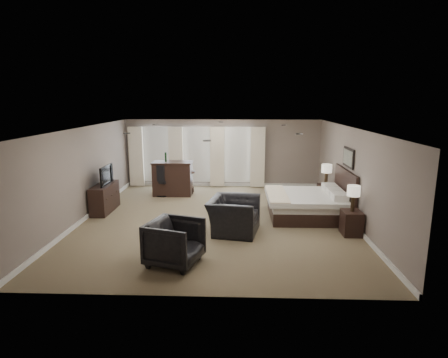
{
  "coord_description": "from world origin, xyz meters",
  "views": [
    {
      "loc": [
        0.6,
        -10.16,
        3.36
      ],
      "look_at": [
        0.2,
        0.4,
        1.1
      ],
      "focal_mm": 30.0,
      "sensor_mm": 36.0,
      "label": 1
    }
  ],
  "objects_px": {
    "nightstand_far": "(325,194)",
    "armchair_near": "(234,210)",
    "nightstand_near": "(351,223)",
    "lamp_near": "(353,199)",
    "bed": "(306,193)",
    "bar_stool_left": "(159,179)",
    "dresser": "(105,198)",
    "desk_chair": "(162,180)",
    "tv": "(104,182)",
    "lamp_far": "(326,175)",
    "armchair_far": "(175,240)",
    "bar_counter": "(173,178)",
    "bar_stool_right": "(190,182)"
  },
  "relations": [
    {
      "from": "nightstand_far",
      "to": "bar_counter",
      "type": "height_order",
      "value": "bar_counter"
    },
    {
      "from": "armchair_near",
      "to": "bar_counter",
      "type": "bearing_deg",
      "value": 41.67
    },
    {
      "from": "dresser",
      "to": "tv",
      "type": "height_order",
      "value": "tv"
    },
    {
      "from": "desk_chair",
      "to": "lamp_near",
      "type": "bearing_deg",
      "value": 170.7
    },
    {
      "from": "bed",
      "to": "armchair_far",
      "type": "bearing_deg",
      "value": -134.48
    },
    {
      "from": "bar_counter",
      "to": "bar_stool_left",
      "type": "bearing_deg",
      "value": 130.18
    },
    {
      "from": "nightstand_near",
      "to": "bar_counter",
      "type": "relative_size",
      "value": 0.44
    },
    {
      "from": "armchair_near",
      "to": "bed",
      "type": "bearing_deg",
      "value": -46.14
    },
    {
      "from": "desk_chair",
      "to": "lamp_far",
      "type": "bearing_deg",
      "value": -163.79
    },
    {
      "from": "lamp_far",
      "to": "bar_stool_left",
      "type": "distance_m",
      "value": 6.12
    },
    {
      "from": "bed",
      "to": "bar_stool_left",
      "type": "distance_m",
      "value": 5.89
    },
    {
      "from": "dresser",
      "to": "armchair_near",
      "type": "height_order",
      "value": "armchair_near"
    },
    {
      "from": "nightstand_near",
      "to": "armchair_near",
      "type": "xyz_separation_m",
      "value": [
        -2.97,
        0.1,
        0.29
      ]
    },
    {
      "from": "dresser",
      "to": "tv",
      "type": "xyz_separation_m",
      "value": [
        0.0,
        0.0,
        0.48
      ]
    },
    {
      "from": "lamp_far",
      "to": "lamp_near",
      "type": "bearing_deg",
      "value": -90.0
    },
    {
      "from": "nightstand_far",
      "to": "nightstand_near",
      "type": "bearing_deg",
      "value": -90.0
    },
    {
      "from": "nightstand_near",
      "to": "lamp_near",
      "type": "relative_size",
      "value": 0.94
    },
    {
      "from": "nightstand_far",
      "to": "bed",
      "type": "bearing_deg",
      "value": -121.54
    },
    {
      "from": "armchair_near",
      "to": "desk_chair",
      "type": "distance_m",
      "value": 4.43
    },
    {
      "from": "armchair_near",
      "to": "bar_stool_left",
      "type": "height_order",
      "value": "armchair_near"
    },
    {
      "from": "desk_chair",
      "to": "nightstand_near",
      "type": "bearing_deg",
      "value": 170.7
    },
    {
      "from": "nightstand_far",
      "to": "armchair_near",
      "type": "height_order",
      "value": "armchair_near"
    },
    {
      "from": "lamp_far",
      "to": "armchair_near",
      "type": "height_order",
      "value": "lamp_far"
    },
    {
      "from": "bar_counter",
      "to": "dresser",
      "type": "bearing_deg",
      "value": -130.49
    },
    {
      "from": "lamp_near",
      "to": "armchair_near",
      "type": "relative_size",
      "value": 0.48
    },
    {
      "from": "nightstand_far",
      "to": "armchair_near",
      "type": "xyz_separation_m",
      "value": [
        -2.97,
        -2.8,
        0.29
      ]
    },
    {
      "from": "tv",
      "to": "bar_counter",
      "type": "bearing_deg",
      "value": -40.49
    },
    {
      "from": "dresser",
      "to": "desk_chair",
      "type": "xyz_separation_m",
      "value": [
        1.39,
        1.94,
        0.15
      ]
    },
    {
      "from": "nightstand_near",
      "to": "bar_stool_right",
      "type": "distance_m",
      "value": 6.18
    },
    {
      "from": "armchair_near",
      "to": "nightstand_near",
      "type": "bearing_deg",
      "value": -81.07
    },
    {
      "from": "nightstand_far",
      "to": "tv",
      "type": "relative_size",
      "value": 0.62
    },
    {
      "from": "nightstand_far",
      "to": "lamp_near",
      "type": "distance_m",
      "value": 2.97
    },
    {
      "from": "armchair_near",
      "to": "bar_counter",
      "type": "distance_m",
      "value": 4.32
    },
    {
      "from": "lamp_far",
      "to": "tv",
      "type": "bearing_deg",
      "value": -170.74
    },
    {
      "from": "armchair_far",
      "to": "bed",
      "type": "bearing_deg",
      "value": -26.86
    },
    {
      "from": "dresser",
      "to": "bar_stool_right",
      "type": "distance_m",
      "value": 3.27
    },
    {
      "from": "armchair_near",
      "to": "bar_stool_right",
      "type": "distance_m",
      "value": 4.33
    },
    {
      "from": "tv",
      "to": "armchair_near",
      "type": "xyz_separation_m",
      "value": [
        3.95,
        -1.67,
        -0.31
      ]
    },
    {
      "from": "nightstand_far",
      "to": "armchair_far",
      "type": "height_order",
      "value": "armchair_far"
    },
    {
      "from": "nightstand_near",
      "to": "bar_stool_left",
      "type": "bearing_deg",
      "value": 141.83
    },
    {
      "from": "dresser",
      "to": "tv",
      "type": "distance_m",
      "value": 0.48
    },
    {
      "from": "lamp_far",
      "to": "bar_stool_right",
      "type": "height_order",
      "value": "lamp_far"
    },
    {
      "from": "bed",
      "to": "desk_chair",
      "type": "xyz_separation_m",
      "value": [
        -4.64,
        2.26,
        -0.13
      ]
    },
    {
      "from": "armchair_far",
      "to": "bar_counter",
      "type": "bearing_deg",
      "value": 27.82
    },
    {
      "from": "armchair_far",
      "to": "desk_chair",
      "type": "height_order",
      "value": "desk_chair"
    },
    {
      "from": "dresser",
      "to": "armchair_far",
      "type": "distance_m",
      "value": 4.58
    },
    {
      "from": "nightstand_far",
      "to": "tv",
      "type": "xyz_separation_m",
      "value": [
        -6.92,
        -1.13,
        0.59
      ]
    },
    {
      "from": "nightstand_near",
      "to": "lamp_near",
      "type": "height_order",
      "value": "lamp_near"
    },
    {
      "from": "bed",
      "to": "bar_counter",
      "type": "bearing_deg",
      "value": 151.24
    },
    {
      "from": "desk_chair",
      "to": "armchair_far",
      "type": "bearing_deg",
      "value": 128.34
    }
  ]
}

